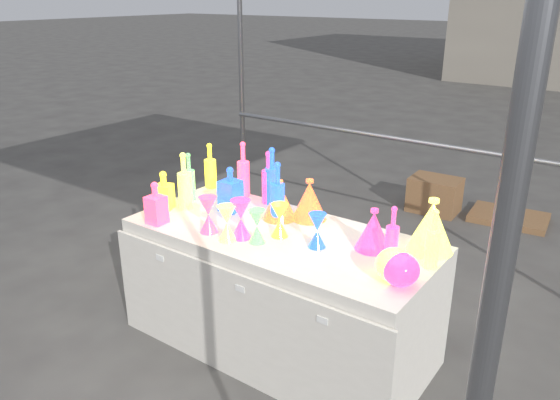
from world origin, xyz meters
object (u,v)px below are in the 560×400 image
Objects in this scene: cardboard_box_closed at (435,195)px; decanter_0 at (164,190)px; bottle_0 at (210,165)px; hourglass_0 at (208,215)px; display_table at (279,290)px; lampshade_0 at (309,199)px.

decanter_0 is (-0.78, -2.79, 0.70)m from cardboard_box_closed.
bottle_0 reaches higher than hourglass_0.
display_table is 0.63m from hourglass_0.
lampshade_0 is at bearing -90.97° from cardboard_box_closed.
display_table is 7.28× the size of lampshade_0.
hourglass_0 is 0.84× the size of lampshade_0.
lampshade_0 is at bearing 84.84° from display_table.
bottle_0 is 1.27× the size of lampshade_0.
display_table is at bearing 33.06° from hourglass_0.
bottle_0 is 0.47m from decanter_0.
hourglass_0 reaches higher than cardboard_box_closed.
lampshade_0 is (0.88, -0.08, -0.03)m from bottle_0.
decanter_0 is 0.92m from lampshade_0.
display_table is 8.62× the size of hourglass_0.
display_table is 1.07m from bottle_0.
hourglass_0 is (0.51, -0.58, -0.05)m from bottle_0.
display_table is 3.91× the size of cardboard_box_closed.
bottle_0 is 0.78m from hourglass_0.
cardboard_box_closed is at bearing 52.64° from decanter_0.
hourglass_0 reaches higher than display_table.
cardboard_box_closed is 2.56m from bottle_0.
bottle_0 is at bearing 131.50° from hourglass_0.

